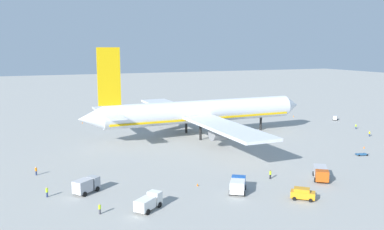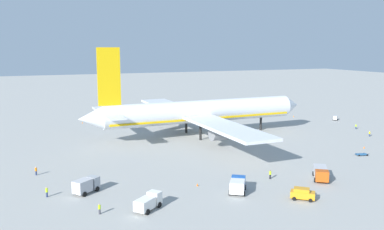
{
  "view_description": "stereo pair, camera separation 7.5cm",
  "coord_description": "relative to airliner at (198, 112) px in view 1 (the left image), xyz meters",
  "views": [
    {
      "loc": [
        -47.71,
        -107.08,
        25.36
      ],
      "look_at": [
        -3.28,
        -0.22,
        6.33
      ],
      "focal_mm": 38.26,
      "sensor_mm": 36.0,
      "label": 1
    },
    {
      "loc": [
        -47.64,
        -107.11,
        25.36
      ],
      "look_at": [
        -3.28,
        -0.22,
        6.33
      ],
      "focal_mm": 38.26,
      "sensor_mm": 36.0,
      "label": 2
    }
  ],
  "objects": [
    {
      "name": "ground_plane",
      "position": [
        1.35,
        0.1,
        -7.04
      ],
      "size": [
        600.0,
        600.0,
        0.0
      ],
      "primitive_type": "plane",
      "color": "#9E9E99"
    },
    {
      "name": "airliner",
      "position": [
        0.0,
        0.0,
        0.0
      ],
      "size": [
        69.17,
        74.28,
        25.51
      ],
      "color": "silver",
      "rests_on": "ground"
    },
    {
      "name": "service_truck_1",
      "position": [
        -29.09,
        -47.54,
        -5.73
      ],
      "size": [
        5.33,
        4.86,
        2.47
      ],
      "color": "white",
      "rests_on": "ground"
    },
    {
      "name": "service_truck_2",
      "position": [
        -12.26,
        -46.09,
        -5.62
      ],
      "size": [
        4.81,
        5.55,
        2.49
      ],
      "color": "#194CA5",
      "rests_on": "ground"
    },
    {
      "name": "service_truck_3",
      "position": [
        -37.1,
        -36.03,
        -5.56
      ],
      "size": [
        5.17,
        4.63,
        2.62
      ],
      "color": "#999EA5",
      "rests_on": "ground"
    },
    {
      "name": "service_truck_4",
      "position": [
        6.34,
        -45.74,
        -5.69
      ],
      "size": [
        5.68,
        6.74,
        2.43
      ],
      "color": "#BF4C14",
      "rests_on": "ground"
    },
    {
      "name": "service_van",
      "position": [
        -3.74,
        -53.23,
        -6.01
      ],
      "size": [
        4.26,
        4.01,
        1.97
      ],
      "color": "orange",
      "rests_on": "ground"
    },
    {
      "name": "baggage_cart_0",
      "position": [
        27.48,
        -35.04,
        -6.77
      ],
      "size": [
        3.39,
        2.09,
        0.4
      ],
      "color": "#26598C",
      "rests_on": "ground"
    },
    {
      "name": "baggage_cart_1",
      "position": [
        55.6,
        5.49,
        -6.21
      ],
      "size": [
        2.86,
        2.72,
        1.52
      ],
      "color": "#595B60",
      "rests_on": "ground"
    },
    {
      "name": "ground_worker_0",
      "position": [
        45.61,
        -19.77,
        -6.22
      ],
      "size": [
        0.55,
        0.55,
        1.62
      ],
      "color": "navy",
      "rests_on": "ground"
    },
    {
      "name": "ground_worker_1",
      "position": [
        50.18,
        -9.79,
        -6.21
      ],
      "size": [
        0.41,
        0.41,
        1.64
      ],
      "color": "navy",
      "rests_on": "ground"
    },
    {
      "name": "ground_worker_2",
      "position": [
        -44.93,
        -21.65,
        -6.13
      ],
      "size": [
        0.56,
        0.56,
        1.78
      ],
      "color": "navy",
      "rests_on": "ground"
    },
    {
      "name": "ground_worker_3",
      "position": [
        -43.64,
        -35.42,
        -6.13
      ],
      "size": [
        0.55,
        0.55,
        1.79
      ],
      "color": "navy",
      "rests_on": "ground"
    },
    {
      "name": "ground_worker_4",
      "position": [
        -36.56,
        -46.29,
        -6.18
      ],
      "size": [
        0.5,
        0.5,
        1.69
      ],
      "color": "#3F3F47",
      "rests_on": "ground"
    },
    {
      "name": "ground_worker_5",
      "position": [
        -2.61,
        -41.72,
        -6.13
      ],
      "size": [
        0.43,
        0.43,
        1.77
      ],
      "color": "black",
      "rests_on": "ground"
    },
    {
      "name": "traffic_cone_0",
      "position": [
        1.37,
        44.42,
        -6.76
      ],
      "size": [
        0.36,
        0.36,
        0.55
      ],
      "primitive_type": "cone",
      "color": "orange",
      "rests_on": "ground"
    },
    {
      "name": "traffic_cone_1",
      "position": [
        -17.47,
        -40.17,
        -6.76
      ],
      "size": [
        0.36,
        0.36,
        0.55
      ],
      "primitive_type": "cone",
      "color": "orange",
      "rests_on": "ground"
    },
    {
      "name": "traffic_cone_2",
      "position": [
        46.16,
        17.01,
        -6.76
      ],
      "size": [
        0.36,
        0.36,
        0.55
      ],
      "primitive_type": "cone",
      "color": "orange",
      "rests_on": "ground"
    },
    {
      "name": "traffic_cone_3",
      "position": [
        33.35,
        -29.97,
        -6.76
      ],
      "size": [
        0.36,
        0.36,
        0.55
      ],
      "primitive_type": "cone",
      "color": "orange",
      "rests_on": "ground"
    },
    {
      "name": "traffic_cone_4",
      "position": [
        -28.32,
        33.58,
        -6.76
      ],
      "size": [
        0.36,
        0.36,
        0.55
      ],
      "primitive_type": "cone",
      "color": "orange",
      "rests_on": "ground"
    }
  ]
}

